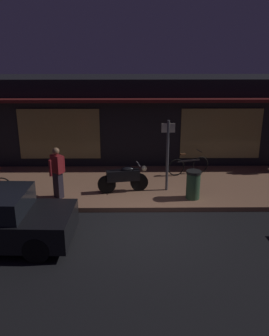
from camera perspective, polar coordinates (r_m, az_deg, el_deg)
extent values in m
plane|color=black|center=(10.23, 1.59, -9.39)|extent=(60.00, 60.00, 0.00)
cube|color=#8C6047|center=(12.92, 1.11, -2.82)|extent=(18.00, 4.00, 0.15)
cube|color=black|center=(15.71, 0.79, 7.64)|extent=(18.00, 2.80, 3.60)
cube|color=olive|center=(14.66, -11.74, 5.24)|extent=(3.20, 0.04, 2.00)
cube|color=olive|center=(14.82, 13.44, 5.27)|extent=(3.20, 0.04, 2.00)
cube|color=#591919|center=(13.91, 0.97, 10.58)|extent=(16.20, 0.50, 0.12)
cylinder|color=black|center=(12.05, -4.39, -2.60)|extent=(0.61, 0.23, 0.60)
cylinder|color=black|center=(12.21, 0.74, -2.24)|extent=(0.61, 0.23, 0.60)
cube|color=black|center=(12.02, -1.82, -1.18)|extent=(1.13, 0.48, 0.36)
ellipsoid|color=black|center=(11.98, -1.12, -0.23)|extent=(0.48, 0.32, 0.20)
sphere|color=#F9EDB7|center=(12.08, 1.54, -0.06)|extent=(0.18, 0.18, 0.18)
cylinder|color=gray|center=(11.99, 0.61, 0.65)|extent=(0.13, 0.55, 0.03)
torus|color=black|center=(13.68, 6.58, 0.10)|extent=(0.64, 0.22, 0.66)
torus|color=black|center=(14.09, 10.32, 0.48)|extent=(0.64, 0.22, 0.66)
cube|color=black|center=(13.81, 8.52, 1.16)|extent=(0.88, 0.29, 0.06)
cube|color=brown|center=(13.63, 7.62, 2.15)|extent=(0.21, 0.13, 0.06)
cylinder|color=black|center=(13.89, 10.16, 2.68)|extent=(0.14, 0.41, 0.02)
torus|color=black|center=(12.47, -20.06, -2.83)|extent=(0.66, 0.06, 0.66)
cube|color=#28232D|center=(11.87, -11.90, -2.65)|extent=(0.34, 0.33, 0.85)
cube|color=maroon|center=(11.63, -12.14, 0.63)|extent=(0.43, 0.41, 0.58)
sphere|color=#8C6647|center=(11.51, -12.28, 2.62)|extent=(0.22, 0.22, 0.22)
cylinder|color=maroon|center=(11.81, -11.14, 0.62)|extent=(0.13, 0.13, 0.52)
cylinder|color=maroon|center=(11.50, -13.11, -0.01)|extent=(0.13, 0.13, 0.52)
cylinder|color=#47474C|center=(12.03, 5.20, 1.88)|extent=(0.09, 0.09, 2.40)
cube|color=beige|center=(11.79, 5.34, 6.30)|extent=(0.44, 0.03, 0.30)
cylinder|color=#2D4C33|center=(11.70, 9.21, -2.79)|extent=(0.44, 0.44, 0.85)
cylinder|color=black|center=(11.54, 9.33, -0.65)|extent=(0.48, 0.48, 0.08)
cylinder|color=black|center=(10.24, -12.74, -7.84)|extent=(0.65, 0.24, 0.64)
cylinder|color=black|center=(8.92, -15.14, -12.28)|extent=(0.65, 0.24, 0.64)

